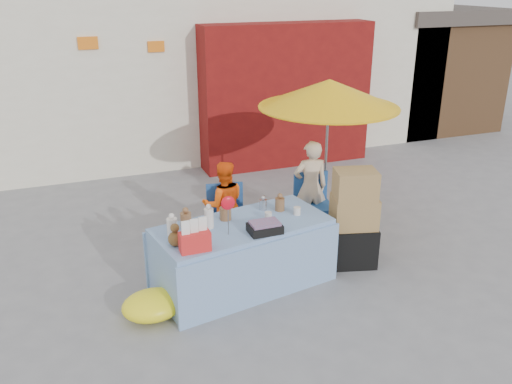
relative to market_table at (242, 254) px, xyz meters
name	(u,v)px	position (x,y,z in m)	size (l,w,h in m)	color
ground	(255,295)	(0.05, -0.28, -0.40)	(80.00, 80.00, 0.00)	slate
market_table	(242,254)	(0.00, 0.00, 0.00)	(2.15, 1.28, 1.22)	#7DA0C9
chair_left	(228,231)	(0.11, 0.91, -0.14)	(0.55, 0.54, 0.85)	#1F4A8F
chair_right	(314,217)	(1.36, 0.91, -0.14)	(0.55, 0.54, 0.85)	#1F4A8F
vendor_orange	(224,204)	(0.11, 1.04, 0.19)	(0.57, 0.44, 1.17)	#FF560D
vendor_beige	(310,187)	(1.36, 1.04, 0.26)	(0.48, 0.31, 1.31)	beige
umbrella	(329,94)	(1.66, 1.19, 1.49)	(1.90, 1.90, 2.09)	gray
box_stack	(353,221)	(1.44, 0.00, 0.17)	(0.66, 0.58, 1.24)	black
tarp_bundle	(153,305)	(-1.10, -0.29, -0.25)	(0.65, 0.52, 0.29)	yellow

